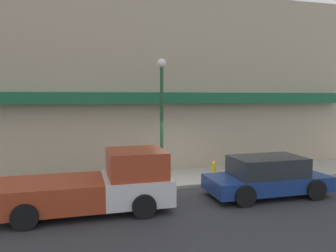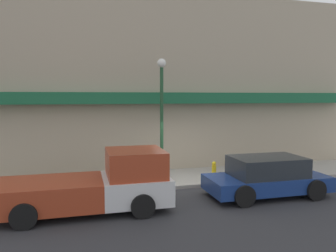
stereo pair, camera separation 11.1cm
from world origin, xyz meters
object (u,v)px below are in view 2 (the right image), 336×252
parked_car (267,177)px  street_lamp (162,103)px  pickup_truck (98,185)px  fire_hydrant (214,170)px

parked_car → street_lamp: 4.91m
parked_car → pickup_truck: bearing=-179.9°
pickup_truck → street_lamp: 4.56m
pickup_truck → fire_hydrant: pickup_truck is taller
pickup_truck → street_lamp: bearing=44.0°
street_lamp → parked_car: bearing=-40.7°
parked_car → street_lamp: size_ratio=0.88×
parked_car → fire_hydrant: (-1.03, 2.34, -0.21)m
pickup_truck → street_lamp: size_ratio=1.05×
parked_car → fire_hydrant: 2.56m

